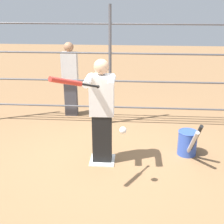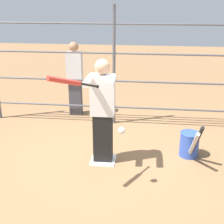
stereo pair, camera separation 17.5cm
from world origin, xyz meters
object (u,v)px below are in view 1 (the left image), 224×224
object	(u,v)px
baseball_bat_swinging	(70,82)
bat_bucket	(188,143)
batter	(102,109)
softball_in_flight	(123,130)
bystander_behind_fence	(70,78)

from	to	relation	value
baseball_bat_swinging	bat_bucket	bearing A→B (deg)	-146.44
batter	baseball_bat_swinging	distance (m)	1.09
batter	baseball_bat_swinging	world-z (taller)	baseball_bat_swinging
baseball_bat_swinging	softball_in_flight	distance (m)	0.95
batter	softball_in_flight	xyz separation A→B (m)	(-0.36, 0.69, -0.03)
baseball_bat_swinging	bat_bucket	size ratio (longest dim) A/B	0.85
bat_bucket	bystander_behind_fence	bearing A→B (deg)	-36.29
baseball_bat_swinging	bat_bucket	xyz separation A→B (m)	(-1.71, -1.14, -1.34)
softball_in_flight	batter	bearing A→B (deg)	-62.64
batter	bat_bucket	distance (m)	1.61
baseball_bat_swinging	bystander_behind_fence	distance (m)	3.00
softball_in_flight	bat_bucket	world-z (taller)	softball_in_flight
bat_bucket	bystander_behind_fence	size ratio (longest dim) A/B	0.49
baseball_bat_swinging	batter	bearing A→B (deg)	-109.69
batter	softball_in_flight	size ratio (longest dim) A/B	17.63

